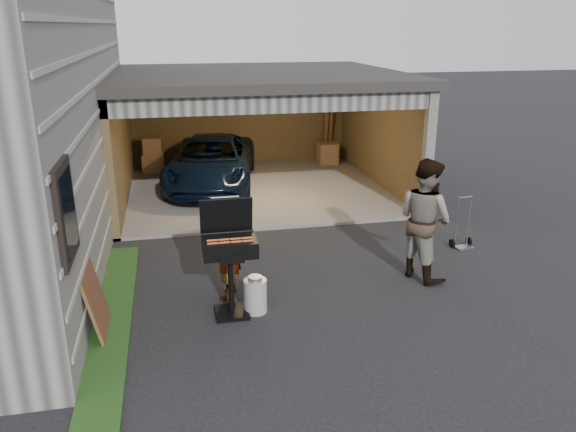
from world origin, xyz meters
name	(u,v)px	position (x,y,z in m)	size (l,w,h in m)	color
ground	(276,317)	(0.00, 0.00, 0.00)	(80.00, 80.00, 0.00)	black
groundcover_strip	(104,375)	(-2.25, -1.00, 0.03)	(0.50, 8.00, 0.06)	#193814
garage	(254,113)	(0.76, 6.79, 1.87)	(6.80, 6.30, 2.90)	#605E59
minivan	(212,164)	(-0.32, 6.90, 0.61)	(2.02, 4.39, 1.22)	black
woman	(227,248)	(-0.58, 0.78, 0.79)	(0.57, 0.38, 1.57)	silver
man	(425,219)	(2.60, 0.86, 0.99)	(0.96, 0.75, 1.98)	#43251A
bbq_grill	(229,250)	(-0.60, 0.24, 0.98)	(0.74, 0.65, 1.65)	black
propane_tank	(255,296)	(-0.26, 0.21, 0.25)	(0.33, 0.33, 0.50)	#AFAEAA
plywood_panel	(96,301)	(-2.40, 0.04, 0.48)	(0.04, 0.88, 0.98)	#52281C
hand_truck	(462,238)	(3.89, 1.87, 0.19)	(0.42, 0.33, 0.98)	gray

